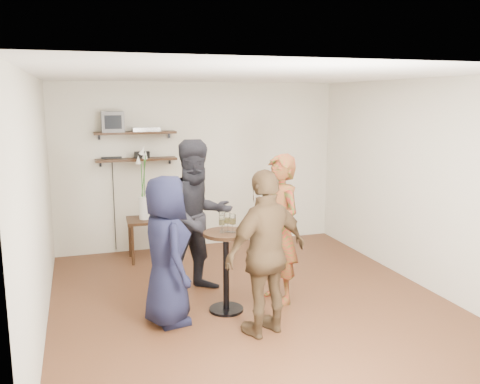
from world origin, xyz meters
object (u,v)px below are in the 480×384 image
(dvd_deck, at_px, (146,129))
(person_navy, at_px, (166,251))
(person_plaid, at_px, (279,229))
(person_dark, at_px, (198,217))
(radio, at_px, (142,155))
(person_brown, at_px, (266,253))
(side_table, at_px, (145,226))
(crt_monitor, at_px, (112,122))
(drinks_table, at_px, (226,261))

(dvd_deck, relative_size, person_navy, 0.25)
(dvd_deck, relative_size, person_plaid, 0.23)
(person_dark, bearing_deg, person_navy, -137.76)
(radio, distance_m, person_brown, 3.33)
(radio, height_order, side_table, radio)
(radio, bearing_deg, crt_monitor, 180.00)
(crt_monitor, relative_size, radio, 1.45)
(crt_monitor, distance_m, person_dark, 2.29)
(person_plaid, distance_m, person_brown, 0.87)
(side_table, distance_m, person_brown, 2.92)
(crt_monitor, xyz_separation_m, person_plaid, (1.66, -2.41, -1.15))
(crt_monitor, relative_size, person_brown, 0.19)
(side_table, distance_m, drinks_table, 2.22)
(radio, xyz_separation_m, side_table, (-0.04, -0.38, -1.00))
(dvd_deck, distance_m, drinks_table, 2.88)
(side_table, relative_size, person_brown, 0.37)
(side_table, relative_size, person_plaid, 0.35)
(dvd_deck, relative_size, person_dark, 0.21)
(dvd_deck, distance_m, side_table, 1.44)
(radio, height_order, person_navy, person_navy)
(drinks_table, bearing_deg, side_table, 106.09)
(dvd_deck, height_order, person_plaid, dvd_deck)
(person_plaid, relative_size, person_navy, 1.10)
(dvd_deck, xyz_separation_m, person_plaid, (1.18, -2.41, -1.03))
(person_plaid, height_order, person_dark, person_dark)
(crt_monitor, bearing_deg, radio, 0.00)
(person_navy, height_order, person_brown, person_brown)
(person_plaid, bearing_deg, person_navy, -90.32)
(side_table, bearing_deg, dvd_deck, 73.56)
(radio, height_order, person_dark, person_dark)
(crt_monitor, xyz_separation_m, person_navy, (0.31, -2.61, -1.22))
(person_plaid, bearing_deg, person_brown, -39.39)
(drinks_table, bearing_deg, dvd_deck, 101.33)
(drinks_table, distance_m, person_navy, 0.71)
(person_plaid, bearing_deg, person_dark, -132.56)
(crt_monitor, relative_size, side_table, 0.52)
(side_table, height_order, person_brown, person_brown)
(side_table, bearing_deg, drinks_table, -73.91)
(dvd_deck, xyz_separation_m, drinks_table, (0.50, -2.52, -1.31))
(person_plaid, distance_m, person_dark, 1.01)
(dvd_deck, height_order, radio, dvd_deck)
(radio, xyz_separation_m, person_dark, (0.42, -1.85, -0.58))
(drinks_table, bearing_deg, radio, 102.86)
(dvd_deck, distance_m, radio, 0.39)
(crt_monitor, bearing_deg, drinks_table, -68.59)
(crt_monitor, height_order, person_navy, crt_monitor)
(crt_monitor, height_order, drinks_table, crt_monitor)
(dvd_deck, relative_size, side_table, 0.65)
(side_table, distance_m, person_dark, 1.60)
(person_plaid, bearing_deg, drinks_table, -90.00)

